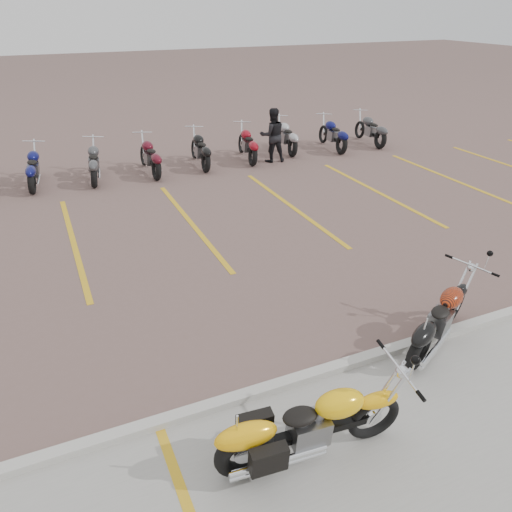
{
  "coord_description": "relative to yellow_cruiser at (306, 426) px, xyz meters",
  "views": [
    {
      "loc": [
        -3.04,
        -6.68,
        4.76
      ],
      "look_at": [
        0.13,
        0.45,
        0.75
      ],
      "focal_mm": 35.0,
      "sensor_mm": 36.0,
      "label": 1
    }
  ],
  "objects": [
    {
      "name": "parking_stripes",
      "position": [
        0.85,
        7.13,
        -0.47
      ],
      "size": [
        38.0,
        5.5,
        0.01
      ],
      "primitive_type": null,
      "color": "gold",
      "rests_on": "ground"
    },
    {
      "name": "yellow_cruiser",
      "position": [
        0.0,
        0.0,
        0.0
      ],
      "size": [
        2.3,
        0.4,
        0.95
      ],
      "rotation": [
        0.12,
        0.0,
        -0.08
      ],
      "color": "black",
      "rests_on": "ground"
    },
    {
      "name": "curb",
      "position": [
        0.85,
        1.13,
        -0.41
      ],
      "size": [
        60.0,
        0.18,
        0.12
      ],
      "primitive_type": "cube",
      "color": "#ADAAA3",
      "rests_on": "ground"
    },
    {
      "name": "ground",
      "position": [
        0.85,
        3.13,
        -0.47
      ],
      "size": [
        100.0,
        100.0,
        0.0
      ],
      "primitive_type": "plane",
      "color": "brown",
      "rests_on": "ground"
    },
    {
      "name": "person_b",
      "position": [
        4.85,
        10.99,
        0.39
      ],
      "size": [
        0.94,
        0.79,
        1.73
      ],
      "primitive_type": "imported",
      "rotation": [
        0.0,
        0.0,
        2.97
      ],
      "color": "black",
      "rests_on": "ground"
    },
    {
      "name": "flame_cruiser",
      "position": [
        2.83,
        1.07,
        -0.04
      ],
      "size": [
        1.94,
        1.09,
        0.87
      ],
      "rotation": [
        0.11,
        0.0,
        0.47
      ],
      "color": "black",
      "rests_on": "ground"
    },
    {
      "name": "bg_bike_row",
      "position": [
        0.86,
        11.69,
        0.08
      ],
      "size": [
        17.25,
        2.03,
        1.1
      ],
      "color": "black",
      "rests_on": "ground"
    }
  ]
}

